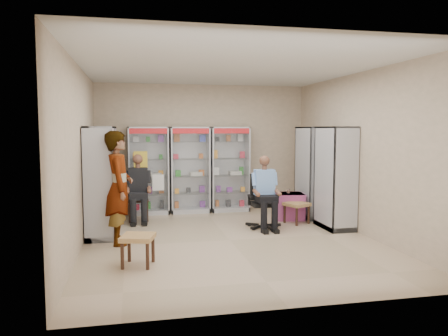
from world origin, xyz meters
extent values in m
plane|color=tan|center=(0.00, 0.00, 0.00)|extent=(6.00, 6.00, 0.00)
cube|color=#C0A88E|center=(0.00, 3.00, 1.50)|extent=(5.00, 0.02, 3.00)
cube|color=#C0A88E|center=(0.00, -3.00, 1.50)|extent=(5.00, 0.02, 3.00)
cube|color=#C0A88E|center=(-2.50, 0.00, 1.50)|extent=(0.02, 6.00, 3.00)
cube|color=#C0A88E|center=(2.50, 0.00, 1.50)|extent=(0.02, 6.00, 3.00)
cube|color=beige|center=(0.00, 0.00, 3.00)|extent=(5.00, 6.00, 0.02)
cube|color=#ABAEB3|center=(-1.30, 2.73, 1.00)|extent=(0.90, 0.50, 2.00)
cube|color=#B2B5BA|center=(-0.35, 2.73, 1.00)|extent=(0.90, 0.50, 2.00)
cube|color=silver|center=(0.60, 2.73, 1.00)|extent=(0.90, 0.50, 2.00)
cube|color=#A0A2A7|center=(2.23, 1.60, 1.00)|extent=(0.90, 0.50, 2.00)
cube|color=#A6A8AD|center=(2.23, 0.50, 1.00)|extent=(0.90, 0.50, 2.00)
cube|color=silver|center=(-2.23, 1.80, 1.00)|extent=(0.90, 0.50, 2.00)
cube|color=#A6A9AD|center=(-2.23, 0.70, 1.00)|extent=(0.90, 0.50, 2.00)
cube|color=black|center=(-1.55, 2.00, 0.47)|extent=(0.42, 0.42, 0.94)
cube|color=black|center=(0.86, 0.83, 0.53)|extent=(0.58, 0.58, 1.06)
cube|color=#9D3F77|center=(1.67, 1.51, 0.28)|extent=(0.66, 0.65, 0.56)
cylinder|color=#531607|center=(1.65, 1.56, 0.61)|extent=(0.07, 0.07, 0.09)
cube|color=#B1794A|center=(1.66, 1.06, 0.22)|extent=(0.57, 0.57, 0.43)
cube|color=olive|center=(-1.60, -1.13, 0.22)|extent=(0.54, 0.54, 0.45)
imported|color=#949497|center=(-1.89, 0.17, 0.96)|extent=(0.46, 0.70, 1.92)
camera|label=1|loc=(-1.64, -7.36, 1.96)|focal=35.00mm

